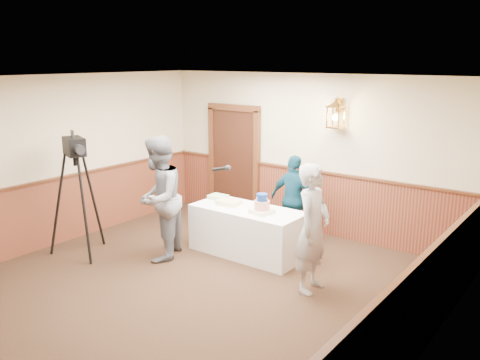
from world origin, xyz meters
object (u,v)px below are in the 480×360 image
object	(u,v)px
display_table	(248,231)
tiered_cake	(262,206)
baker	(313,228)
assistant_p	(294,199)
interviewer	(159,199)
tv_camera_rig	(79,203)
sheet_cake_green	(218,197)
sheet_cake_yellow	(229,202)

from	to	relation	value
display_table	tiered_cake	bearing A→B (deg)	-12.49
baker	assistant_p	size ratio (longest dim) A/B	1.16
assistant_p	baker	bearing A→B (deg)	127.05
display_table	baker	distance (m)	1.62
display_table	assistant_p	bearing A→B (deg)	71.36
tiered_cake	interviewer	world-z (taller)	interviewer
interviewer	tv_camera_rig	xyz separation A→B (m)	(-1.12, -0.64, -0.12)
tiered_cake	sheet_cake_green	size ratio (longest dim) A/B	1.17
assistant_p	tv_camera_rig	distance (m)	3.48
sheet_cake_green	tv_camera_rig	bearing A→B (deg)	-128.32
sheet_cake_green	assistant_p	xyz separation A→B (m)	(1.03, 0.76, -0.04)
display_table	interviewer	distance (m)	1.49
tiered_cake	tv_camera_rig	bearing A→B (deg)	-147.72
tiered_cake	tv_camera_rig	size ratio (longest dim) A/B	0.18
interviewer	assistant_p	xyz separation A→B (m)	(1.29, 1.86, -0.22)
display_table	sheet_cake_green	distance (m)	0.84
interviewer	tiered_cake	bearing A→B (deg)	98.84
sheet_cake_green	baker	distance (m)	2.28
sheet_cake_yellow	sheet_cake_green	bearing A→B (deg)	156.18
interviewer	assistant_p	world-z (taller)	interviewer
sheet_cake_yellow	display_table	bearing A→B (deg)	0.57
sheet_cake_green	assistant_p	bearing A→B (deg)	36.44
sheet_cake_yellow	assistant_p	bearing A→B (deg)	53.27
tiered_cake	baker	world-z (taller)	baker
sheet_cake_yellow	tv_camera_rig	size ratio (longest dim) A/B	0.19
sheet_cake_yellow	assistant_p	distance (m)	1.14
display_table	baker	xyz separation A→B (m)	(1.45, -0.54, 0.49)
sheet_cake_green	interviewer	world-z (taller)	interviewer
display_table	assistant_p	world-z (taller)	assistant_p
tiered_cake	baker	size ratio (longest dim) A/B	0.20
sheet_cake_green	tv_camera_rig	size ratio (longest dim) A/B	0.16
sheet_cake_yellow	sheet_cake_green	xyz separation A→B (m)	(-0.35, 0.15, -0.00)
display_table	tv_camera_rig	bearing A→B (deg)	-142.72
sheet_cake_yellow	baker	size ratio (longest dim) A/B	0.20
tiered_cake	sheet_cake_green	bearing A→B (deg)	168.05
tiered_cake	baker	bearing A→B (deg)	-22.37
sheet_cake_green	interviewer	size ratio (longest dim) A/B	0.15
sheet_cake_yellow	sheet_cake_green	size ratio (longest dim) A/B	1.21
interviewer	tv_camera_rig	size ratio (longest dim) A/B	1.02
display_table	interviewer	world-z (taller)	interviewer
tiered_cake	tv_camera_rig	distance (m)	2.87
sheet_cake_green	interviewer	bearing A→B (deg)	-103.45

